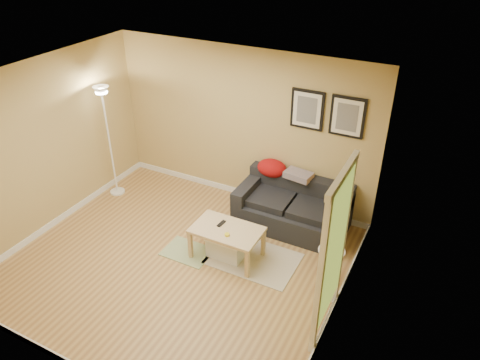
{
  "coord_description": "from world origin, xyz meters",
  "views": [
    {
      "loc": [
        3.05,
        -4.02,
        4.3
      ],
      "look_at": [
        0.55,
        0.85,
        1.05
      ],
      "focal_mm": 33.94,
      "sensor_mm": 36.0,
      "label": 1
    }
  ],
  "objects_px": {
    "side_table": "(330,266)",
    "storage_bin": "(227,246)",
    "coffee_table": "(227,243)",
    "floor_lamp": "(110,145)",
    "book_stack": "(333,249)",
    "sofa": "(292,206)"
  },
  "relations": [
    {
      "from": "side_table",
      "to": "storage_bin",
      "type": "bearing_deg",
      "value": -174.59
    },
    {
      "from": "side_table",
      "to": "coffee_table",
      "type": "bearing_deg",
      "value": -173.48
    },
    {
      "from": "side_table",
      "to": "floor_lamp",
      "type": "relative_size",
      "value": 0.27
    },
    {
      "from": "storage_bin",
      "to": "floor_lamp",
      "type": "distance_m",
      "value": 2.73
    },
    {
      "from": "side_table",
      "to": "book_stack",
      "type": "height_order",
      "value": "book_stack"
    },
    {
      "from": "floor_lamp",
      "to": "book_stack",
      "type": "bearing_deg",
      "value": -6.83
    },
    {
      "from": "sofa",
      "to": "coffee_table",
      "type": "xyz_separation_m",
      "value": [
        -0.54,
        -1.11,
        -0.13
      ]
    },
    {
      "from": "side_table",
      "to": "sofa",
      "type": "bearing_deg",
      "value": 133.93
    },
    {
      "from": "coffee_table",
      "to": "side_table",
      "type": "xyz_separation_m",
      "value": [
        1.45,
        0.17,
        0.02
      ]
    },
    {
      "from": "sofa",
      "to": "side_table",
      "type": "relative_size",
      "value": 3.17
    },
    {
      "from": "side_table",
      "to": "book_stack",
      "type": "xyz_separation_m",
      "value": [
        0.02,
        -0.02,
        0.31
      ]
    },
    {
      "from": "sofa",
      "to": "book_stack",
      "type": "bearing_deg",
      "value": -46.07
    },
    {
      "from": "sofa",
      "to": "floor_lamp",
      "type": "distance_m",
      "value": 3.19
    },
    {
      "from": "side_table",
      "to": "floor_lamp",
      "type": "xyz_separation_m",
      "value": [
        -4.02,
        0.47,
        0.66
      ]
    },
    {
      "from": "coffee_table",
      "to": "storage_bin",
      "type": "xyz_separation_m",
      "value": [
        -0.01,
        0.03,
        -0.08
      ]
    },
    {
      "from": "storage_bin",
      "to": "floor_lamp",
      "type": "relative_size",
      "value": 0.27
    },
    {
      "from": "floor_lamp",
      "to": "side_table",
      "type": "bearing_deg",
      "value": -6.6
    },
    {
      "from": "coffee_table",
      "to": "floor_lamp",
      "type": "height_order",
      "value": "floor_lamp"
    },
    {
      "from": "side_table",
      "to": "book_stack",
      "type": "distance_m",
      "value": 0.31
    },
    {
      "from": "floor_lamp",
      "to": "storage_bin",
      "type": "bearing_deg",
      "value": -13.33
    },
    {
      "from": "book_stack",
      "to": "side_table",
      "type": "bearing_deg",
      "value": 124.57
    },
    {
      "from": "coffee_table",
      "to": "side_table",
      "type": "relative_size",
      "value": 1.82
    }
  ]
}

